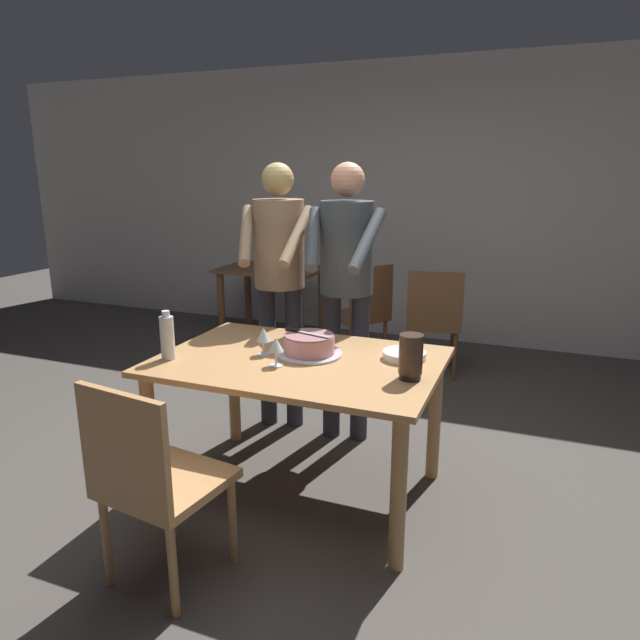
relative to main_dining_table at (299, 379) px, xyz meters
name	(u,v)px	position (x,y,z in m)	size (l,w,h in m)	color
ground_plane	(300,491)	(0.00, 0.00, -0.64)	(14.00, 14.00, 0.00)	#4C4742
back_wall	(428,204)	(0.00, 3.19, 0.71)	(10.00, 0.12, 2.70)	silver
main_dining_table	(299,379)	(0.00, 0.00, 0.00)	(1.41, 0.97, 0.75)	tan
cake_on_platter	(309,345)	(0.03, 0.07, 0.16)	(0.34, 0.34, 0.11)	silver
cake_knife	(298,331)	(-0.04, 0.09, 0.23)	(0.27, 0.09, 0.02)	silver
plate_stack	(404,355)	(0.50, 0.19, 0.13)	(0.22, 0.22, 0.04)	white
wine_glass_near	(276,346)	(-0.06, -0.14, 0.21)	(0.08, 0.08, 0.14)	silver
wine_glass_far	(264,336)	(-0.19, -0.01, 0.21)	(0.08, 0.08, 0.14)	silver
water_bottle	(167,337)	(-0.61, -0.24, 0.23)	(0.07, 0.07, 0.25)	silver
hurricane_lamp	(411,357)	(0.59, -0.08, 0.22)	(0.11, 0.11, 0.21)	black
person_cutting_cake	(346,273)	(0.01, 0.70, 0.44)	(0.46, 0.57, 1.72)	#2D2D38
person_standing_beside	(279,268)	(-0.45, 0.73, 0.44)	(0.46, 0.57, 1.72)	#2D2D38
chair_near_side	(153,478)	(-0.26, -0.86, -0.15)	(0.50, 0.50, 0.90)	tan
background_table	(272,284)	(-1.38, 2.49, -0.06)	(1.00, 0.70, 0.74)	brown
background_chair_0	(362,311)	(-0.31, 2.07, -0.15)	(0.61, 0.61, 0.90)	brown
background_chair_1	(433,318)	(0.31, 2.06, -0.15)	(0.52, 0.52, 0.90)	brown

